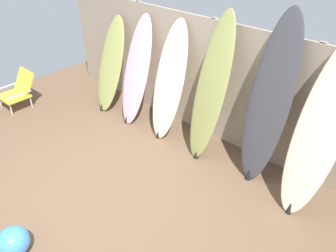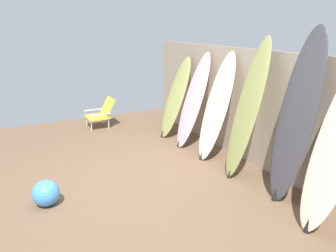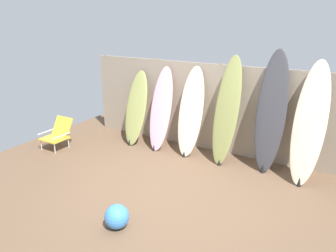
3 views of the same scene
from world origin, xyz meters
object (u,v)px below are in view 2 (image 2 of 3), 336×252
at_px(surfboard_pink_1, 193,101).
at_px(surfboard_olive_0, 176,98).
at_px(surfboard_olive_3, 247,109).
at_px(beach_chair, 102,112).
at_px(surfboard_cream_2, 216,107).
at_px(beach_ball, 46,193).
at_px(surfboard_charcoal_4, 297,117).

bearing_deg(surfboard_pink_1, surfboard_olive_0, -178.70).
distance_m(surfboard_olive_0, surfboard_pink_1, 0.63).
bearing_deg(surfboard_olive_3, beach_chair, -160.87).
height_order(surfboard_olive_0, surfboard_pink_1, surfboard_pink_1).
distance_m(surfboard_olive_3, beach_chair, 3.57).
bearing_deg(surfboard_cream_2, surfboard_olive_3, -1.61).
bearing_deg(beach_ball, beach_chair, 151.01).
relative_size(surfboard_olive_0, surfboard_cream_2, 0.89).
height_order(surfboard_pink_1, beach_ball, surfboard_pink_1).
xyz_separation_m(surfboard_olive_0, surfboard_charcoal_4, (2.86, 0.09, 0.30)).
relative_size(surfboard_olive_0, beach_ball, 4.74).
relative_size(beach_chair, beach_ball, 1.89).
bearing_deg(surfboard_cream_2, surfboard_olive_0, -178.87).
bearing_deg(surfboard_olive_0, surfboard_pink_1, 1.30).
bearing_deg(beach_ball, surfboard_pink_1, 109.93).
height_order(surfboard_cream_2, beach_ball, surfboard_cream_2).
distance_m(surfboard_pink_1, beach_chair, 2.26).
xyz_separation_m(surfboard_pink_1, beach_chair, (-1.87, -1.16, -0.52)).
relative_size(surfboard_pink_1, surfboard_charcoal_4, 0.78).
relative_size(surfboard_pink_1, surfboard_cream_2, 0.96).
height_order(surfboard_olive_3, beach_chair, surfboard_olive_3).
xyz_separation_m(surfboard_pink_1, surfboard_cream_2, (0.69, 0.01, 0.04)).
bearing_deg(surfboard_pink_1, surfboard_olive_3, -0.37).
relative_size(surfboard_cream_2, surfboard_charcoal_4, 0.81).
bearing_deg(surfboard_charcoal_4, surfboard_olive_0, -178.19).
height_order(surfboard_pink_1, beach_chair, surfboard_pink_1).
relative_size(surfboard_olive_3, beach_ball, 6.13).
relative_size(surfboard_cream_2, surfboard_olive_3, 0.87).
bearing_deg(beach_chair, surfboard_olive_0, 65.03).
xyz_separation_m(surfboard_charcoal_4, beach_ball, (-1.24, -2.82, -0.91)).
bearing_deg(surfboard_olive_0, surfboard_cream_2, 1.13).
bearing_deg(beach_chair, surfboard_charcoal_4, 39.04).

